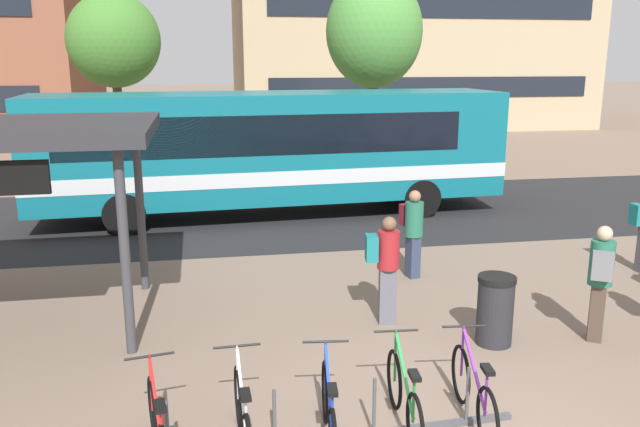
# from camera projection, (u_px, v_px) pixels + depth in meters

# --- Properties ---
(bus_lane_asphalt) EXTENTS (80.00, 7.20, 0.01)m
(bus_lane_asphalt) POSITION_uv_depth(u_px,v_px,m) (299.00, 213.00, 17.36)
(bus_lane_asphalt) COLOR #232326
(bus_lane_asphalt) RESTS_ON ground
(city_bus) EXTENTS (12.15, 3.25, 3.20)m
(city_bus) POSITION_uv_depth(u_px,v_px,m) (274.00, 148.00, 16.84)
(city_bus) COLOR #0F6070
(city_bus) RESTS_ON ground
(parked_bicycle_silver_1) EXTENTS (0.52, 1.72, 0.99)m
(parked_bicycle_silver_1) POSITION_uv_depth(u_px,v_px,m) (243.00, 418.00, 6.79)
(parked_bicycle_silver_1) COLOR black
(parked_bicycle_silver_1) RESTS_ON ground
(parked_bicycle_blue_2) EXTENTS (0.52, 1.72, 0.99)m
(parked_bicycle_blue_2) POSITION_uv_depth(u_px,v_px,m) (329.00, 413.00, 6.90)
(parked_bicycle_blue_2) COLOR black
(parked_bicycle_blue_2) RESTS_ON ground
(parked_bicycle_green_3) EXTENTS (0.52, 1.72, 0.99)m
(parked_bicycle_green_3) POSITION_uv_depth(u_px,v_px,m) (404.00, 399.00, 7.18)
(parked_bicycle_green_3) COLOR black
(parked_bicycle_green_3) RESTS_ON ground
(parked_bicycle_purple_4) EXTENTS (0.52, 1.72, 0.99)m
(parked_bicycle_purple_4) POSITION_uv_depth(u_px,v_px,m) (473.00, 393.00, 7.31)
(parked_bicycle_purple_4) COLOR black
(parked_bicycle_purple_4) RESTS_ON ground
(commuter_maroon_pack_2) EXTENTS (0.40, 0.57, 1.68)m
(commuter_maroon_pack_2) POSITION_uv_depth(u_px,v_px,m) (413.00, 228.00, 12.16)
(commuter_maroon_pack_2) COLOR #2D3851
(commuter_maroon_pack_2) RESTS_ON ground
(commuter_teal_pack_4) EXTENTS (0.56, 0.38, 1.72)m
(commuter_teal_pack_4) POSITION_uv_depth(u_px,v_px,m) (386.00, 263.00, 9.97)
(commuter_teal_pack_4) COLOR #565660
(commuter_teal_pack_4) RESTS_ON ground
(commuter_grey_pack_6) EXTENTS (0.54, 0.61, 1.74)m
(commuter_grey_pack_6) POSITION_uv_depth(u_px,v_px,m) (600.00, 276.00, 9.34)
(commuter_grey_pack_6) COLOR #47382D
(commuter_grey_pack_6) RESTS_ON ground
(trash_bin) EXTENTS (0.55, 0.55, 1.03)m
(trash_bin) POSITION_uv_depth(u_px,v_px,m) (495.00, 310.00, 9.36)
(trash_bin) COLOR #232328
(trash_bin) RESTS_ON ground
(street_tree_0) EXTENTS (3.22, 3.22, 6.29)m
(street_tree_0) POSITION_uv_depth(u_px,v_px,m) (114.00, 41.00, 22.63)
(street_tree_0) COLOR brown
(street_tree_0) RESTS_ON ground
(street_tree_1) EXTENTS (3.45, 3.45, 7.00)m
(street_tree_1) POSITION_uv_depth(u_px,v_px,m) (374.00, 32.00, 23.13)
(street_tree_1) COLOR brown
(street_tree_1) RESTS_ON ground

